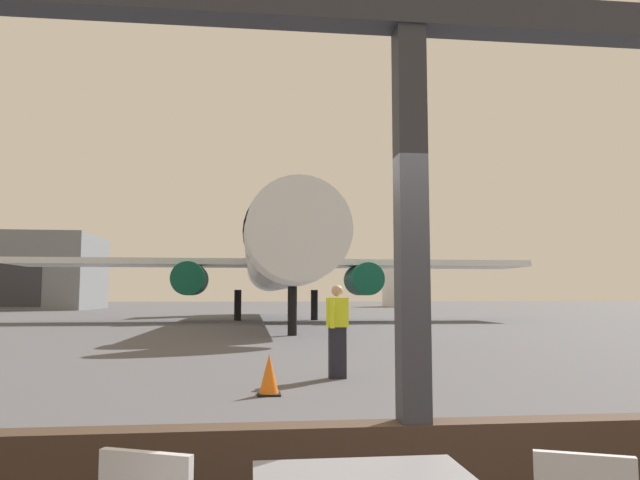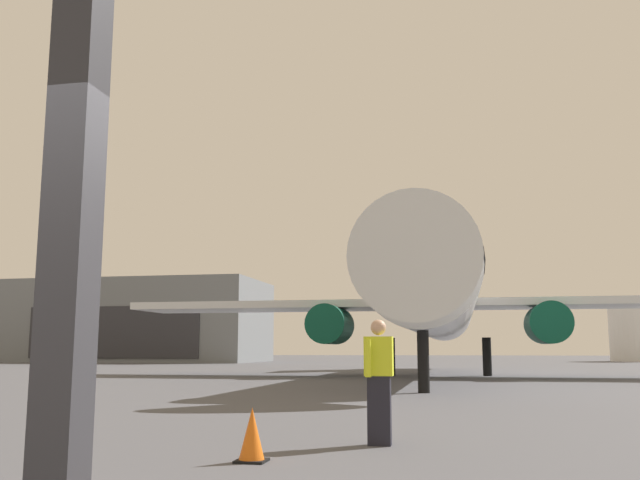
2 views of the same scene
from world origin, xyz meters
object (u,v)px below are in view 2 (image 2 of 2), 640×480
object	(u,v)px
airplane	(436,298)
ground_crew_worker	(379,379)
fuel_storage_tank	(640,334)
traffic_cone	(252,436)
distant_hangar	(142,322)

from	to	relation	value
airplane	ground_crew_worker	bearing A→B (deg)	-89.98
airplane	fuel_storage_tank	bearing A→B (deg)	66.86
traffic_cone	distant_hangar	distance (m)	68.71
airplane	traffic_cone	xyz separation A→B (m)	(-1.32, -26.30, -3.49)
ground_crew_worker	traffic_cone	world-z (taller)	ground_crew_worker
airplane	traffic_cone	size ratio (longest dim) A/B	51.68
ground_crew_worker	fuel_storage_tank	world-z (taller)	fuel_storage_tank
airplane	fuel_storage_tank	distance (m)	51.48
ground_crew_worker	fuel_storage_tank	distance (m)	74.71
airplane	fuel_storage_tank	world-z (taller)	airplane
traffic_cone	distant_hangar	xyz separation A→B (m)	(-30.68, 61.36, 3.89)
ground_crew_worker	distant_hangar	xyz separation A→B (m)	(-32.01, 59.62, 3.29)
traffic_cone	fuel_storage_tank	xyz separation A→B (m)	(21.54, 73.63, 2.60)
airplane	traffic_cone	world-z (taller)	airplane
airplane	ground_crew_worker	xyz separation A→B (m)	(0.01, -24.56, -2.89)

